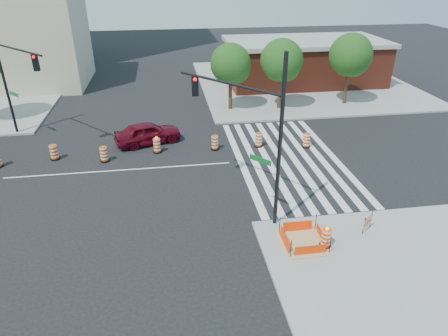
{
  "coord_description": "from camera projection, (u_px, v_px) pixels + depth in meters",
  "views": [
    {
      "loc": [
        3.14,
        -23.13,
        11.72
      ],
      "look_at": [
        6.14,
        -3.37,
        1.4
      ],
      "focal_mm": 32.0,
      "sensor_mm": 36.0,
      "label": 1
    }
  ],
  "objects": [
    {
      "name": "median_drum_6",
      "position": [
        259.0,
        140.0,
        28.33
      ],
      "size": [
        0.6,
        0.6,
        1.02
      ],
      "color": "black",
      "rests_on": "ground"
    },
    {
      "name": "ground",
      "position": [
        120.0,
        170.0,
        25.28
      ],
      "size": [
        120.0,
        120.0,
        0.0
      ],
      "primitive_type": "plane",
      "color": "black",
      "rests_on": "ground"
    },
    {
      "name": "signal_pole_se",
      "position": [
        250.0,
        120.0,
        18.69
      ],
      "size": [
        4.18,
        4.96,
        8.39
      ],
      "rotation": [
        0.0,
        0.0,
        2.27
      ],
      "color": "black",
      "rests_on": "ground"
    },
    {
      "name": "brick_storefront",
      "position": [
        304.0,
        62.0,
        42.43
      ],
      "size": [
        16.5,
        8.5,
        4.6
      ],
      "color": "maroon",
      "rests_on": "ground"
    },
    {
      "name": "median_drum_4",
      "position": [
        157.0,
        146.0,
        27.44
      ],
      "size": [
        0.6,
        0.6,
        1.18
      ],
      "color": "black",
      "rests_on": "ground"
    },
    {
      "name": "signal_pole_nw",
      "position": [
        12.0,
        70.0,
        27.33
      ],
      "size": [
        4.37,
        4.88,
        8.47
      ],
      "rotation": [
        0.0,
        0.0,
        -0.84
      ],
      "color": "black",
      "rests_on": "ground"
    },
    {
      "name": "median_drum_3",
      "position": [
        104.0,
        155.0,
        26.2
      ],
      "size": [
        0.6,
        0.6,
        1.02
      ],
      "color": "black",
      "rests_on": "ground"
    },
    {
      "name": "lane_centerline",
      "position": [
        120.0,
        170.0,
        25.28
      ],
      "size": [
        14.0,
        0.12,
        0.01
      ],
      "primitive_type": "cube",
      "color": "silver",
      "rests_on": "ground"
    },
    {
      "name": "tree_north_d",
      "position": [
        282.0,
        63.0,
        33.9
      ],
      "size": [
        3.62,
        3.62,
        6.16
      ],
      "color": "#382314",
      "rests_on": "ground"
    },
    {
      "name": "sidewalk_ne",
      "position": [
        302.0,
        82.0,
        43.46
      ],
      "size": [
        22.0,
        22.0,
        0.15
      ],
      "primitive_type": "cube",
      "color": "gray",
      "rests_on": "ground"
    },
    {
      "name": "tree_north_c",
      "position": [
        231.0,
        66.0,
        33.77
      ],
      "size": [
        3.49,
        3.43,
        5.84
      ],
      "color": "#382314",
      "rests_on": "ground"
    },
    {
      "name": "barricade",
      "position": [
        368.0,
        222.0,
        19.09
      ],
      "size": [
        0.66,
        0.51,
        0.94
      ],
      "rotation": [
        0.0,
        0.0,
        0.64
      ],
      "color": "#E04504",
      "rests_on": "ground"
    },
    {
      "name": "red_coupe",
      "position": [
        148.0,
        133.0,
        28.71
      ],
      "size": [
        5.06,
        3.24,
        1.6
      ],
      "primitive_type": "imported",
      "rotation": [
        0.0,
        0.0,
        1.88
      ],
      "color": "#5B0716",
      "rests_on": "ground"
    },
    {
      "name": "excavation_pit",
      "position": [
        303.0,
        241.0,
        18.47
      ],
      "size": [
        2.2,
        2.2,
        0.9
      ],
      "color": "tan",
      "rests_on": "ground"
    },
    {
      "name": "tree_north_e",
      "position": [
        351.0,
        57.0,
        35.04
      ],
      "size": [
        3.76,
        3.76,
        6.39
      ],
      "color": "#382314",
      "rests_on": "ground"
    },
    {
      "name": "crosswalk_east",
      "position": [
        287.0,
        159.0,
        26.74
      ],
      "size": [
        6.75,
        13.5,
        0.01
      ],
      "color": "silver",
      "rests_on": "ground"
    },
    {
      "name": "median_drum_7",
      "position": [
        307.0,
        141.0,
        28.23
      ],
      "size": [
        0.6,
        0.6,
        1.02
      ],
      "color": "black",
      "rests_on": "ground"
    },
    {
      "name": "median_drum_5",
      "position": [
        215.0,
        143.0,
        27.89
      ],
      "size": [
        0.6,
        0.6,
        1.02
      ],
      "color": "black",
      "rests_on": "ground"
    },
    {
      "name": "pit_drum",
      "position": [
        326.0,
        239.0,
        18.07
      ],
      "size": [
        0.54,
        0.54,
        1.06
      ],
      "color": "black",
      "rests_on": "ground"
    },
    {
      "name": "beige_midrise",
      "position": [
        11.0,
        36.0,
        40.71
      ],
      "size": [
        14.0,
        10.0,
        10.0
      ],
      "primitive_type": "cube",
      "color": "#C3B895",
      "rests_on": "ground"
    },
    {
      "name": "median_drum_2",
      "position": [
        54.0,
        153.0,
        26.46
      ],
      "size": [
        0.6,
        0.6,
        1.02
      ],
      "color": "black",
      "rests_on": "ground"
    }
  ]
}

